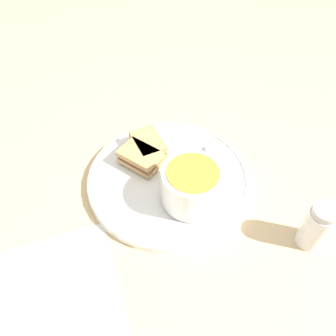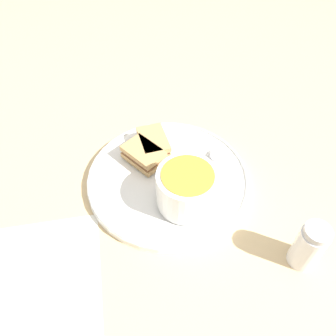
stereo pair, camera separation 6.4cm
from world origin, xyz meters
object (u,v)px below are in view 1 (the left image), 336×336
salt_shaker (317,227)px  sandwich_half_near (148,145)px  soup_bowl (192,185)px  sandwich_half_far (141,157)px  spoon (211,154)px

salt_shaker → sandwich_half_near: bearing=-83.1°
soup_bowl → sandwich_half_far: soup_bowl is taller
soup_bowl → sandwich_half_near: soup_bowl is taller
sandwich_half_near → sandwich_half_far: size_ratio=1.09×
sandwich_half_far → salt_shaker: (-0.08, 0.34, 0.01)m
sandwich_half_far → salt_shaker: bearing=103.2°
soup_bowl → spoon: 0.13m
sandwich_half_near → salt_shaker: (-0.04, 0.35, 0.01)m
salt_shaker → spoon: bearing=-98.1°
spoon → sandwich_half_near: (0.08, -0.11, 0.01)m
spoon → salt_shaker: bearing=-139.4°
sandwich_half_near → salt_shaker: size_ratio=1.01×
sandwich_half_near → sandwich_half_far: bearing=22.3°
soup_bowl → spoon: (-0.11, -0.04, -0.03)m
soup_bowl → sandwich_half_far: bearing=-89.8°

